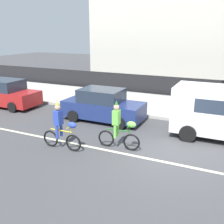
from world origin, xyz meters
name	(u,v)px	position (x,y,z in m)	size (l,w,h in m)	color
ground_plane	(164,155)	(0.00, 0.00, 0.00)	(80.00, 80.00, 0.00)	#424244
road_centre_line	(160,161)	(0.00, -0.50, 0.00)	(36.00, 0.14, 0.01)	beige
sidewalk_curb	(192,109)	(0.00, 6.50, 0.07)	(60.00, 5.00, 0.15)	#ADAAA3
fence_line	(200,89)	(0.00, 9.40, 0.70)	(40.00, 0.08, 1.40)	black
parade_cyclist_cobalt	(61,128)	(-3.74, -1.10, 0.84)	(1.72, 0.50, 1.92)	black
parade_cyclist_lime	(119,128)	(-1.76, -0.13, 0.84)	(1.72, 0.50, 1.92)	black
parked_car_navy	(103,106)	(-3.88, 2.66, 0.78)	(4.10, 1.92, 1.64)	navy
parked_car_red	(6,94)	(-10.45, 2.60, 0.78)	(4.10, 1.92, 1.64)	#AD1E1E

